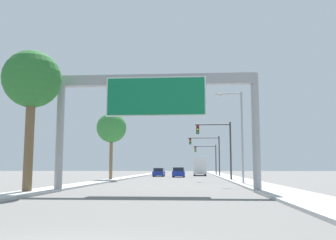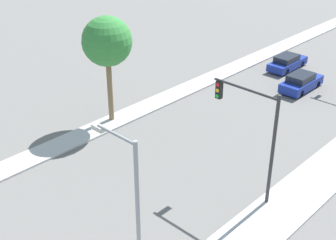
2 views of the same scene
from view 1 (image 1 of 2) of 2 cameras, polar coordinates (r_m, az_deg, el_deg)
The scene contains 12 objects.
sidewalk_right at distance 66.49m, azimuth 8.62°, elevation -8.41°, with size 3.00×120.00×0.15m.
median_strip_left at distance 66.99m, azimuth -4.41°, elevation -8.46°, with size 2.00×120.00×0.15m.
sign_gantry at distance 24.68m, azimuth -1.82°, elevation 3.03°, with size 13.41×0.73×7.68m.
car_far_center at distance 63.90m, azimuth -1.40°, elevation -8.00°, with size 1.79×4.68×1.42m.
car_near_center at distance 60.11m, azimuth 1.64°, elevation -8.01°, with size 1.89×4.57×1.53m.
truck_box_primary at distance 71.80m, azimuth 4.84°, elevation -7.14°, with size 2.34×8.88×3.17m.
traffic_light_near_intersection at distance 44.47m, azimuth 7.88°, elevation -3.24°, with size 4.25×0.32×6.88m.
traffic_light_mid_block at distance 64.39m, azimuth 6.32°, elevation -4.41°, with size 5.44×0.32×6.85m.
traffic_light_far_intersection at distance 74.36m, azimuth 6.19°, elevation -5.26°, with size 4.45×0.32×5.96m.
palm_tree_foreground at distance 24.72m, azimuth -20.03°, elevation 5.54°, with size 3.57×3.57×8.78m.
palm_tree_background at distance 46.16m, azimuth -8.60°, elevation -1.25°, with size 3.62×3.62×8.17m.
street_lamp_right at distance 34.64m, azimuth 10.73°, elevation -1.41°, with size 2.47×0.28×8.46m.
Camera 1 is at (2.46, -6.26, 1.57)m, focal length 40.00 mm.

